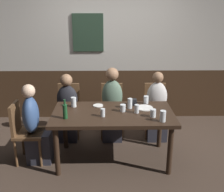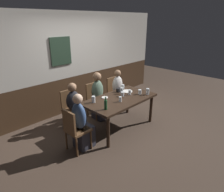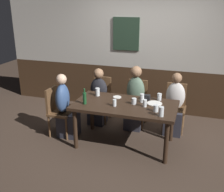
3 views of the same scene
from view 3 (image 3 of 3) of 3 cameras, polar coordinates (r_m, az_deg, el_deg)
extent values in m
plane|color=#423328|center=(4.83, 2.58, -9.86)|extent=(12.00, 12.00, 0.00)
cube|color=#3D2819|center=(6.11, 6.74, 1.43)|extent=(6.40, 0.10, 0.95)
cube|color=#B7B2A8|center=(5.84, 7.26, 13.62)|extent=(6.40, 0.10, 1.65)
cube|color=#233828|center=(5.88, 2.92, 12.70)|extent=(0.56, 0.03, 0.68)
cube|color=black|center=(4.52, 2.72, -1.95)|extent=(1.68, 0.90, 0.05)
cylinder|color=black|center=(4.59, -7.61, -6.83)|extent=(0.07, 0.07, 0.69)
cylinder|color=black|center=(4.23, 11.15, -9.51)|extent=(0.07, 0.07, 0.69)
cylinder|color=black|center=(5.20, -4.16, -3.37)|extent=(0.07, 0.07, 0.69)
cylinder|color=black|center=(4.89, 12.25, -5.39)|extent=(0.07, 0.07, 0.69)
cube|color=brown|center=(5.24, 12.80, -2.66)|extent=(0.40, 0.40, 0.04)
cube|color=brown|center=(5.33, 13.18, 0.39)|extent=(0.36, 0.04, 0.43)
cylinder|color=brown|center=(5.16, 14.31, -5.86)|extent=(0.04, 0.04, 0.41)
cylinder|color=brown|center=(5.19, 10.56, -5.45)|extent=(0.04, 0.04, 0.41)
cylinder|color=brown|center=(5.47, 14.57, -4.38)|extent=(0.04, 0.04, 0.41)
cylinder|color=brown|center=(5.50, 11.04, -3.99)|extent=(0.04, 0.04, 0.41)
cube|color=brown|center=(5.53, -2.57, -0.94)|extent=(0.40, 0.40, 0.04)
cube|color=brown|center=(5.62, -1.97, 1.92)|extent=(0.36, 0.04, 0.43)
cylinder|color=brown|center=(5.42, -1.46, -3.97)|extent=(0.04, 0.04, 0.41)
cylinder|color=brown|center=(5.53, -4.80, -3.52)|extent=(0.04, 0.04, 0.41)
cylinder|color=brown|center=(5.71, -0.35, -2.66)|extent=(0.04, 0.04, 0.41)
cylinder|color=brown|center=(5.82, -3.53, -2.26)|extent=(0.04, 0.04, 0.41)
cube|color=brown|center=(5.34, 4.90, -1.79)|extent=(0.40, 0.40, 0.04)
cube|color=brown|center=(5.42, 5.40, 1.19)|extent=(0.36, 0.04, 0.43)
cylinder|color=brown|center=(5.24, 6.22, -4.94)|extent=(0.04, 0.04, 0.41)
cylinder|color=brown|center=(5.31, 2.62, -4.49)|extent=(0.04, 0.04, 0.41)
cylinder|color=brown|center=(5.55, 6.95, -3.53)|extent=(0.04, 0.04, 0.41)
cylinder|color=brown|center=(5.61, 3.54, -3.13)|extent=(0.04, 0.04, 0.41)
cube|color=brown|center=(5.04, -10.42, -3.42)|extent=(0.40, 0.40, 0.04)
cube|color=brown|center=(5.03, -12.40, -0.69)|extent=(0.04, 0.36, 0.43)
cylinder|color=brown|center=(5.19, -7.73, -5.24)|extent=(0.04, 0.04, 0.41)
cylinder|color=brown|center=(4.92, -9.41, -6.82)|extent=(0.04, 0.04, 0.41)
cylinder|color=brown|center=(5.34, -11.04, -4.72)|extent=(0.04, 0.04, 0.41)
cylinder|color=brown|center=(5.07, -12.86, -6.21)|extent=(0.04, 0.04, 0.41)
cube|color=#2D2D38|center=(5.20, 12.49, -5.27)|extent=(0.32, 0.34, 0.45)
ellipsoid|color=silver|center=(5.10, 12.99, 0.04)|extent=(0.34, 0.22, 0.51)
sphere|color=#936B4C|center=(5.00, 13.28, 3.66)|extent=(0.18, 0.18, 0.18)
cube|color=#2D2D38|center=(5.50, -3.01, -3.39)|extent=(0.32, 0.34, 0.45)
ellipsoid|color=black|center=(5.41, -2.76, 1.41)|extent=(0.34, 0.22, 0.46)
sphere|color=#936B4C|center=(5.32, -2.81, 4.67)|extent=(0.20, 0.20, 0.20)
cube|color=#2D2D38|center=(5.30, 4.52, -4.35)|extent=(0.32, 0.34, 0.45)
ellipsoid|color=#56705B|center=(5.20, 4.89, 1.09)|extent=(0.34, 0.22, 0.55)
sphere|color=#936B4C|center=(5.09, 5.02, 5.04)|extent=(0.21, 0.21, 0.21)
cube|color=#2D2D38|center=(5.06, -8.97, -5.74)|extent=(0.34, 0.32, 0.45)
ellipsoid|color=#334C7A|center=(4.92, -10.21, -0.45)|extent=(0.22, 0.34, 0.53)
sphere|color=#DBB293|center=(4.81, -10.45, 3.42)|extent=(0.18, 0.18, 0.18)
cylinder|color=silver|center=(4.40, 6.79, -1.48)|extent=(0.06, 0.06, 0.12)
cylinder|color=#C6842D|center=(4.41, 6.78, -1.79)|extent=(0.06, 0.06, 0.07)
cylinder|color=silver|center=(4.08, 10.15, -3.19)|extent=(0.08, 0.08, 0.15)
cylinder|color=#B26623|center=(4.10, 10.13, -3.60)|extent=(0.07, 0.07, 0.08)
cylinder|color=silver|center=(4.40, 0.52, -1.41)|extent=(0.06, 0.06, 0.11)
cylinder|color=gold|center=(4.41, 0.51, -1.69)|extent=(0.05, 0.05, 0.07)
cylinder|color=silver|center=(4.72, 9.77, -0.17)|extent=(0.07, 0.07, 0.12)
cylinder|color=silver|center=(4.73, 9.75, -0.54)|extent=(0.07, 0.07, 0.05)
cylinder|color=silver|center=(4.50, 4.57, -1.07)|extent=(0.08, 0.08, 0.10)
cylinder|color=#331E14|center=(4.50, 4.57, -1.23)|extent=(0.07, 0.07, 0.07)
cylinder|color=silver|center=(4.24, 9.07, -2.53)|extent=(0.08, 0.08, 0.11)
cylinder|color=gold|center=(4.25, 9.05, -2.88)|extent=(0.07, 0.07, 0.05)
cylinder|color=silver|center=(4.57, 6.22, -0.44)|extent=(0.07, 0.07, 0.15)
cylinder|color=#331E14|center=(4.58, 6.21, -0.68)|extent=(0.06, 0.06, 0.11)
cylinder|color=silver|center=(4.86, -3.01, 0.85)|extent=(0.08, 0.08, 0.14)
cylinder|color=#331E14|center=(4.87, -3.00, 0.36)|extent=(0.07, 0.07, 0.06)
cylinder|color=#194723|center=(4.49, -5.69, -0.49)|extent=(0.06, 0.06, 0.19)
cylinder|color=#194723|center=(4.45, -5.74, 1.11)|extent=(0.03, 0.03, 0.07)
cylinder|color=white|center=(4.56, 8.78, -1.52)|extent=(0.25, 0.25, 0.01)
cylinder|color=white|center=(4.80, 1.07, -0.22)|extent=(0.15, 0.15, 0.01)
cube|color=black|center=(4.70, 7.20, -0.29)|extent=(0.11, 0.09, 0.09)
camera|label=1|loc=(1.26, -48.27, 4.23)|focal=44.47mm
camera|label=2|loc=(4.34, -56.25, 11.47)|focal=31.58mm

